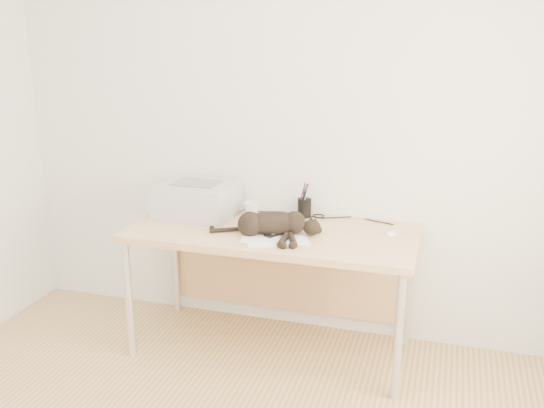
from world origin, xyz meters
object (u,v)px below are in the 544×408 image
(desk, at_px, (276,247))
(mug, at_px, (252,210))
(printer, at_px, (197,199))
(mouse, at_px, (391,231))
(pen_cup, at_px, (304,207))
(cat, at_px, (271,224))

(desk, height_order, mug, mug)
(printer, distance_m, mug, 0.33)
(desk, relative_size, mouse, 16.27)
(mouse, bearing_deg, pen_cup, 161.75)
(mug, distance_m, pen_cup, 0.31)
(printer, height_order, mouse, printer)
(pen_cup, relative_size, mouse, 2.10)
(desk, bearing_deg, mouse, 3.06)
(printer, distance_m, cat, 0.57)
(printer, xyz_separation_m, mouse, (1.15, -0.01, -0.08))
(desk, bearing_deg, mug, 148.89)
(pen_cup, bearing_deg, mouse, -17.80)
(desk, relative_size, cat, 2.60)
(cat, xyz_separation_m, mouse, (0.62, 0.20, -0.04))
(desk, xyz_separation_m, printer, (-0.50, 0.05, 0.23))
(desk, height_order, printer, printer)
(printer, bearing_deg, desk, -5.29)
(cat, distance_m, mouse, 0.66)
(mouse, bearing_deg, mug, 174.34)
(printer, bearing_deg, pen_cup, 14.23)
(desk, distance_m, mug, 0.28)
(printer, distance_m, mouse, 1.15)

